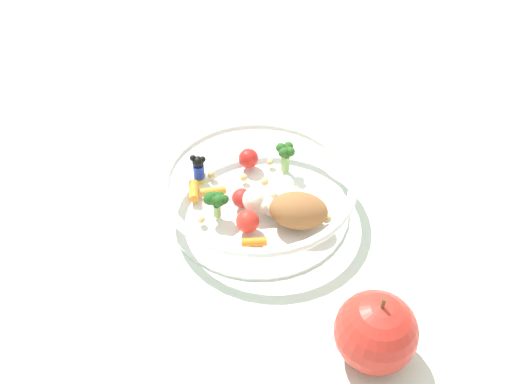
# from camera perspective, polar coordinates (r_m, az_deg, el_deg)

# --- Properties ---
(ground_plane) EXTENTS (2.40, 2.40, 0.00)m
(ground_plane) POSITION_cam_1_polar(r_m,az_deg,el_deg) (0.72, -0.23, -2.41)
(ground_plane) COLOR silver
(food_container) EXTENTS (0.25, 0.25, 0.06)m
(food_container) POSITION_cam_1_polar(r_m,az_deg,el_deg) (0.71, 0.40, -0.16)
(food_container) COLOR white
(food_container) RESTS_ON ground_plane
(loose_apple) EXTENTS (0.08, 0.08, 0.10)m
(loose_apple) POSITION_cam_1_polar(r_m,az_deg,el_deg) (0.57, 12.23, -13.89)
(loose_apple) COLOR red
(loose_apple) RESTS_ON ground_plane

